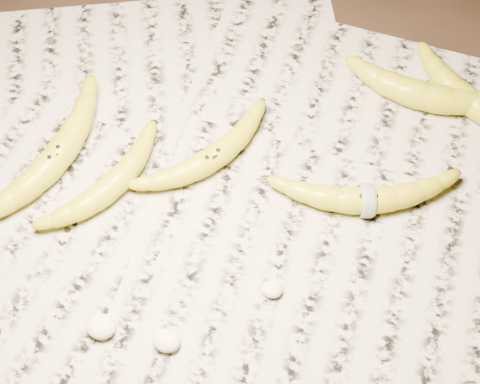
% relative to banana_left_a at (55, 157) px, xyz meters
% --- Properties ---
extents(ground, '(3.00, 3.00, 0.00)m').
position_rel_banana_left_a_xyz_m(ground, '(0.25, -0.01, -0.03)').
color(ground, black).
rests_on(ground, ground).
extents(newspaper_patch, '(0.90, 0.70, 0.01)m').
position_rel_banana_left_a_xyz_m(newspaper_patch, '(0.24, -0.01, -0.02)').
color(newspaper_patch, '#AAA492').
rests_on(newspaper_patch, ground).
extents(banana_left_a, '(0.12, 0.23, 0.04)m').
position_rel_banana_left_a_xyz_m(banana_left_a, '(0.00, 0.00, 0.00)').
color(banana_left_a, gold).
rests_on(banana_left_a, newspaper_patch).
extents(banana_left_b, '(0.13, 0.18, 0.03)m').
position_rel_banana_left_a_xyz_m(banana_left_b, '(0.08, -0.02, -0.00)').
color(banana_left_b, gold).
rests_on(banana_left_b, newspaper_patch).
extents(banana_center, '(0.16, 0.18, 0.03)m').
position_rel_banana_left_a_xyz_m(banana_center, '(0.20, 0.05, -0.00)').
color(banana_center, gold).
rests_on(banana_center, newspaper_patch).
extents(banana_taped, '(0.22, 0.11, 0.04)m').
position_rel_banana_left_a_xyz_m(banana_taped, '(0.40, 0.04, -0.00)').
color(banana_taped, gold).
rests_on(banana_taped, newspaper_patch).
extents(banana_upper_a, '(0.20, 0.15, 0.04)m').
position_rel_banana_left_a_xyz_m(banana_upper_a, '(0.51, 0.23, -0.00)').
color(banana_upper_a, gold).
rests_on(banana_upper_a, newspaper_patch).
extents(banana_upper_b, '(0.20, 0.07, 0.04)m').
position_rel_banana_left_a_xyz_m(banana_upper_b, '(0.45, 0.22, 0.00)').
color(banana_upper_b, gold).
rests_on(banana_upper_b, newspaper_patch).
extents(measuring_tape, '(0.02, 0.04, 0.04)m').
position_rel_banana_left_a_xyz_m(measuring_tape, '(0.40, 0.04, -0.00)').
color(measuring_tape, white).
rests_on(measuring_tape, newspaper_patch).
extents(flesh_chunk_a, '(0.04, 0.03, 0.02)m').
position_rel_banana_left_a_xyz_m(flesh_chunk_a, '(0.13, -0.19, -0.01)').
color(flesh_chunk_a, beige).
rests_on(flesh_chunk_a, newspaper_patch).
extents(flesh_chunk_b, '(0.03, 0.03, 0.02)m').
position_rel_banana_left_a_xyz_m(flesh_chunk_b, '(0.21, -0.19, -0.01)').
color(flesh_chunk_b, beige).
rests_on(flesh_chunk_b, newspaper_patch).
extents(flesh_chunk_c, '(0.03, 0.02, 0.02)m').
position_rel_banana_left_a_xyz_m(flesh_chunk_c, '(0.31, -0.10, -0.01)').
color(flesh_chunk_c, beige).
rests_on(flesh_chunk_c, newspaper_patch).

